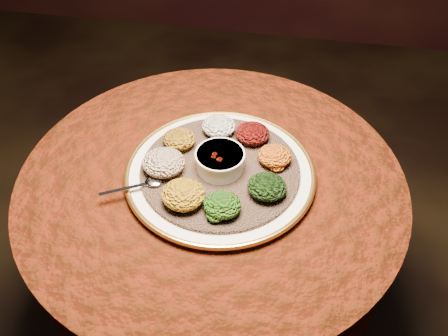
# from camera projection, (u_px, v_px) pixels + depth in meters

# --- Properties ---
(table) EXTENTS (0.96, 0.96, 0.73)m
(table) POSITION_uv_depth(u_px,v_px,m) (212.00, 224.00, 1.36)
(table) COLOR black
(table) RESTS_ON ground
(platter) EXTENTS (0.52, 0.52, 0.02)m
(platter) POSITION_uv_depth(u_px,v_px,m) (220.00, 173.00, 1.23)
(platter) COLOR white
(platter) RESTS_ON table
(injera) EXTENTS (0.47, 0.47, 0.01)m
(injera) POSITION_uv_depth(u_px,v_px,m) (220.00, 170.00, 1.22)
(injera) COLOR brown
(injera) RESTS_ON platter
(stew_bowl) EXTENTS (0.12, 0.12, 0.05)m
(stew_bowl) POSITION_uv_depth(u_px,v_px,m) (220.00, 160.00, 1.19)
(stew_bowl) COLOR white
(stew_bowl) RESTS_ON injera
(spoon) EXTENTS (0.14, 0.08, 0.01)m
(spoon) POSITION_uv_depth(u_px,v_px,m) (149.00, 183.00, 1.17)
(spoon) COLOR silver
(spoon) RESTS_ON injera
(portion_ayib) EXTENTS (0.09, 0.08, 0.04)m
(portion_ayib) POSITION_uv_depth(u_px,v_px,m) (219.00, 126.00, 1.30)
(portion_ayib) COLOR silver
(portion_ayib) RESTS_ON injera
(portion_kitfo) EXTENTS (0.09, 0.08, 0.04)m
(portion_kitfo) POSITION_uv_depth(u_px,v_px,m) (252.00, 133.00, 1.28)
(portion_kitfo) COLOR black
(portion_kitfo) RESTS_ON injera
(portion_tikil) EXTENTS (0.08, 0.08, 0.04)m
(portion_tikil) POSITION_uv_depth(u_px,v_px,m) (274.00, 156.00, 1.22)
(portion_tikil) COLOR #CB6C10
(portion_tikil) RESTS_ON injera
(portion_gomen) EXTENTS (0.09, 0.09, 0.04)m
(portion_gomen) POSITION_uv_depth(u_px,v_px,m) (267.00, 187.00, 1.14)
(portion_gomen) COLOR black
(portion_gomen) RESTS_ON injera
(portion_mixveg) EXTENTS (0.09, 0.08, 0.04)m
(portion_mixveg) POSITION_uv_depth(u_px,v_px,m) (222.00, 205.00, 1.10)
(portion_mixveg) COLOR #932F09
(portion_mixveg) RESTS_ON injera
(portion_kik) EXTENTS (0.10, 0.10, 0.05)m
(portion_kik) POSITION_uv_depth(u_px,v_px,m) (183.00, 194.00, 1.12)
(portion_kik) COLOR #AE740F
(portion_kik) RESTS_ON injera
(portion_timatim) EXTENTS (0.10, 0.10, 0.05)m
(portion_timatim) POSITION_uv_depth(u_px,v_px,m) (164.00, 163.00, 1.19)
(portion_timatim) COLOR maroon
(portion_timatim) RESTS_ON injera
(portion_shiro) EXTENTS (0.08, 0.08, 0.04)m
(portion_shiro) POSITION_uv_depth(u_px,v_px,m) (179.00, 139.00, 1.26)
(portion_shiro) COLOR #976812
(portion_shiro) RESTS_ON injera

